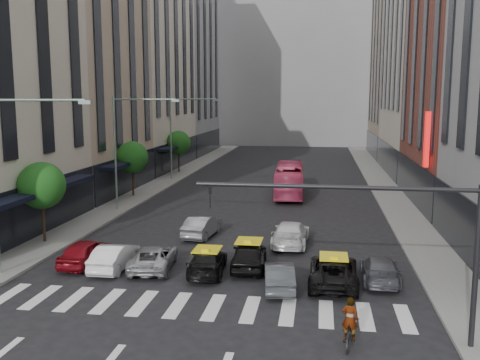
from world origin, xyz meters
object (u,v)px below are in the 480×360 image
at_px(streetlamp_far, 179,127).
at_px(taxi_center, 249,255).
at_px(streetlamp_mid, 126,137).
at_px(streetlamp_near, 10,161).
at_px(motorcycle, 349,334).
at_px(car_red, 86,252).
at_px(car_white_front, 115,256).
at_px(bus, 289,180).
at_px(taxi_left, 207,262).

distance_m(streetlamp_far, taxi_center, 31.62).
relative_size(streetlamp_mid, streetlamp_far, 1.00).
bearing_deg(streetlamp_near, motorcycle, -18.33).
height_order(streetlamp_mid, car_red, streetlamp_mid).
height_order(streetlamp_mid, car_white_front, streetlamp_mid).
height_order(taxi_center, bus, bus).
distance_m(taxi_center, motorcycle, 9.64).
distance_m(streetlamp_mid, bus, 15.84).
height_order(car_white_front, taxi_left, car_white_front).
bearing_deg(motorcycle, streetlamp_near, -9.19).
bearing_deg(streetlamp_far, taxi_left, -72.59).
distance_m(car_red, car_white_front, 1.87).
xyz_separation_m(taxi_center, motorcycle, (4.78, -8.36, -0.28)).
height_order(streetlamp_near, bus, streetlamp_near).
bearing_deg(streetlamp_mid, car_white_front, -72.52).
distance_m(streetlamp_near, taxi_center, 12.91).
xyz_separation_m(streetlamp_near, streetlamp_mid, (0.00, 16.00, 0.00)).
bearing_deg(motorcycle, bus, -73.44).
xyz_separation_m(streetlamp_far, bus, (12.29, -7.06, -4.45)).
bearing_deg(streetlamp_mid, motorcycle, -52.78).
bearing_deg(taxi_left, streetlamp_mid, -61.01).
bearing_deg(bus, streetlamp_far, -32.13).
height_order(streetlamp_mid, motorcycle, streetlamp_mid).
relative_size(streetlamp_mid, taxi_left, 2.07).
bearing_deg(car_red, car_white_front, 167.49).
relative_size(streetlamp_mid, taxi_center, 2.06).
height_order(streetlamp_mid, taxi_left, streetlamp_mid).
height_order(streetlamp_far, car_red, streetlamp_far).
bearing_deg(streetlamp_near, streetlamp_mid, 90.00).
bearing_deg(car_red, streetlamp_near, 42.62).
bearing_deg(taxi_left, car_red, -8.40).
height_order(streetlamp_near, streetlamp_mid, same).
bearing_deg(streetlamp_near, car_red, 41.10).
height_order(streetlamp_near, taxi_left, streetlamp_near).
bearing_deg(car_white_front, motorcycle, 148.20).
distance_m(taxi_left, taxi_center, 2.30).
relative_size(car_white_front, bus, 0.40).
bearing_deg(car_white_front, taxi_left, -179.99).
distance_m(car_white_front, taxi_center, 7.09).
relative_size(streetlamp_near, taxi_center, 2.06).
bearing_deg(motorcycle, car_red, -20.34).
bearing_deg(motorcycle, taxi_center, -51.08).
bearing_deg(car_white_front, taxi_center, -171.11).
bearing_deg(taxi_left, car_white_front, -4.52).
relative_size(taxi_left, bus, 0.42).
bearing_deg(taxi_center, taxi_left, 25.46).
xyz_separation_m(streetlamp_far, taxi_left, (9.44, -30.12, -5.27)).
distance_m(streetlamp_near, car_white_front, 7.11).
distance_m(taxi_center, bus, 21.99).
relative_size(streetlamp_near, taxi_left, 2.07).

